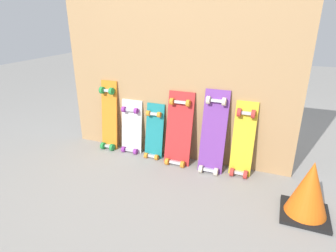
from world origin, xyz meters
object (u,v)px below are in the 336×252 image
object	(u,v)px
skateboard_red	(179,133)
skateboard_purple	(213,136)
skateboard_teal	(154,135)
skateboard_orange	(109,119)
skateboard_white	(131,130)
traffic_cone	(309,190)
skateboard_yellow	(243,143)

from	to	relation	value
skateboard_red	skateboard_purple	size ratio (longest dim) A/B	0.94
skateboard_teal	skateboard_red	size ratio (longest dim) A/B	0.81
skateboard_orange	skateboard_purple	distance (m)	1.04
skateboard_white	skateboard_red	size ratio (longest dim) A/B	0.82
skateboard_red	traffic_cone	world-z (taller)	skateboard_red
skateboard_yellow	skateboard_white	bearing A→B (deg)	178.35
traffic_cone	skateboard_purple	bearing A→B (deg)	152.81
skateboard_purple	skateboard_yellow	distance (m)	0.24
skateboard_orange	skateboard_yellow	xyz separation A→B (m)	(1.28, -0.02, -0.03)
skateboard_orange	skateboard_red	xyz separation A→B (m)	(0.73, -0.03, -0.02)
skateboard_orange	skateboard_red	world-z (taller)	skateboard_orange
skateboard_white	traffic_cone	world-z (taller)	skateboard_white
skateboard_purple	skateboard_orange	bearing A→B (deg)	177.69
skateboard_teal	skateboard_purple	distance (m)	0.56
skateboard_white	skateboard_teal	world-z (taller)	skateboard_white
skateboard_white	skateboard_red	distance (m)	0.50
skateboard_orange	skateboard_yellow	world-z (taller)	skateboard_orange
skateboard_white	skateboard_teal	distance (m)	0.24
skateboard_orange	skateboard_red	distance (m)	0.73
skateboard_red	skateboard_white	bearing A→B (deg)	175.46
skateboard_teal	skateboard_purple	bearing A→B (deg)	-3.59
skateboard_orange	skateboard_white	distance (m)	0.25
skateboard_teal	skateboard_yellow	world-z (taller)	skateboard_yellow
skateboard_purple	traffic_cone	bearing A→B (deg)	-27.19
skateboard_white	skateboard_red	world-z (taller)	skateboard_red
skateboard_orange	skateboard_purple	world-z (taller)	skateboard_purple
skateboard_teal	skateboard_orange	bearing A→B (deg)	179.16
skateboard_orange	skateboard_white	size ratio (longest dim) A/B	1.27
skateboard_red	traffic_cone	bearing A→B (deg)	-20.43
skateboard_teal	skateboard_white	bearing A→B (deg)	176.09
skateboard_orange	skateboard_white	xyz separation A→B (m)	(0.24, 0.01, -0.08)
skateboard_orange	skateboard_yellow	size ratio (longest dim) A/B	1.09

